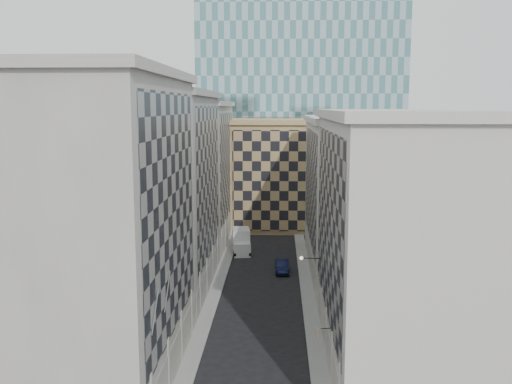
# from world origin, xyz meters

# --- Properties ---
(sidewalk_west) EXTENTS (1.50, 100.00, 0.15)m
(sidewalk_west) POSITION_xyz_m (-5.25, 30.00, 0.07)
(sidewalk_west) COLOR gray
(sidewalk_west) RESTS_ON ground
(sidewalk_east) EXTENTS (1.50, 100.00, 0.15)m
(sidewalk_east) POSITION_xyz_m (5.25, 30.00, 0.07)
(sidewalk_east) COLOR gray
(sidewalk_east) RESTS_ON ground
(bldg_left_a) EXTENTS (10.80, 22.80, 23.70)m
(bldg_left_a) POSITION_xyz_m (-10.88, 11.00, 11.82)
(bldg_left_a) COLOR #9A978B
(bldg_left_a) RESTS_ON ground
(bldg_left_b) EXTENTS (10.80, 22.80, 22.70)m
(bldg_left_b) POSITION_xyz_m (-10.88, 33.00, 11.32)
(bldg_left_b) COLOR gray
(bldg_left_b) RESTS_ON ground
(bldg_left_c) EXTENTS (10.80, 22.80, 21.70)m
(bldg_left_c) POSITION_xyz_m (-10.88, 55.00, 10.83)
(bldg_left_c) COLOR #9A978B
(bldg_left_c) RESTS_ON ground
(bldg_right_a) EXTENTS (10.80, 26.80, 20.70)m
(bldg_right_a) POSITION_xyz_m (10.88, 15.00, 10.32)
(bldg_right_a) COLOR beige
(bldg_right_a) RESTS_ON ground
(bldg_right_b) EXTENTS (10.80, 28.80, 19.70)m
(bldg_right_b) POSITION_xyz_m (10.89, 42.00, 9.85)
(bldg_right_b) COLOR beige
(bldg_right_b) RESTS_ON ground
(tan_block) EXTENTS (16.80, 14.80, 18.80)m
(tan_block) POSITION_xyz_m (2.00, 67.90, 9.44)
(tan_block) COLOR #9E7D53
(tan_block) RESTS_ON ground
(church_tower) EXTENTS (7.20, 7.20, 51.50)m
(church_tower) POSITION_xyz_m (0.00, 82.00, 26.95)
(church_tower) COLOR #2B2721
(church_tower) RESTS_ON ground
(flagpoles_left) EXTENTS (0.10, 6.33, 2.33)m
(flagpoles_left) POSITION_xyz_m (-5.90, 6.00, 8.00)
(flagpoles_left) COLOR gray
(flagpoles_left) RESTS_ON ground
(bracket_lamp) EXTENTS (1.98, 0.36, 0.36)m
(bracket_lamp) POSITION_xyz_m (4.38, 24.00, 6.20)
(bracket_lamp) COLOR black
(bracket_lamp) RESTS_ON ground
(box_truck) EXTENTS (3.16, 6.28, 3.31)m
(box_truck) POSITION_xyz_m (-3.48, 49.81, 1.44)
(box_truck) COLOR silver
(box_truck) RESTS_ON ground
(dark_car) EXTENTS (1.81, 4.78, 1.56)m
(dark_car) POSITION_xyz_m (2.40, 39.97, 0.78)
(dark_car) COLOR black
(dark_car) RESTS_ON ground
(shop_sign) EXTENTS (1.22, 0.73, 0.81)m
(shop_sign) POSITION_xyz_m (4.96, 11.02, 3.83)
(shop_sign) COLOR black
(shop_sign) RESTS_ON ground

